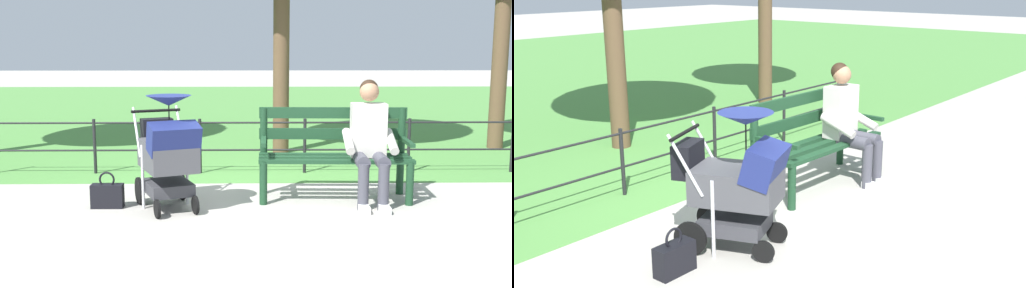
% 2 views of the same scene
% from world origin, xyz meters
% --- Properties ---
extents(ground_plane, '(60.00, 60.00, 0.00)m').
position_xyz_m(ground_plane, '(0.00, 0.00, 0.00)').
color(ground_plane, '#ADA89E').
extents(park_bench, '(1.62, 0.65, 0.96)m').
position_xyz_m(park_bench, '(-0.86, -0.12, 0.53)').
color(park_bench, '#193D23').
rests_on(park_bench, ground).
extents(person_on_bench, '(0.54, 0.74, 1.28)m').
position_xyz_m(person_on_bench, '(-1.19, 0.11, 0.68)').
color(person_on_bench, '#42424C').
rests_on(person_on_bench, ground).
extents(stroller, '(0.78, 1.00, 1.15)m').
position_xyz_m(stroller, '(0.86, 0.34, 0.59)').
color(stroller, black).
rests_on(stroller, ground).
extents(handbag, '(0.32, 0.14, 0.37)m').
position_xyz_m(handbag, '(1.49, 0.27, 0.13)').
color(handbag, black).
rests_on(handbag, ground).
extents(park_fence, '(6.70, 0.04, 0.70)m').
position_xyz_m(park_fence, '(-0.00, -1.39, 0.42)').
color(park_fence, black).
rests_on(park_fence, ground).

